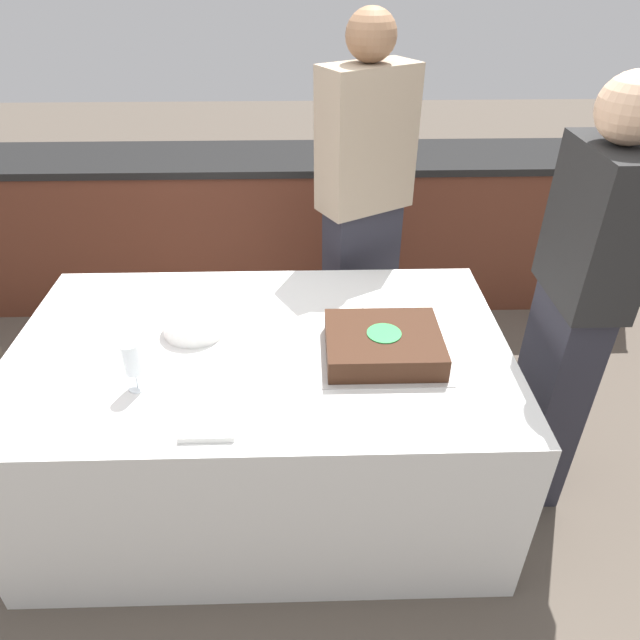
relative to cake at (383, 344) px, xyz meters
The scene contains 10 objects.
ground_plane 0.91m from the cake, behind, with size 14.00×14.00×0.00m, color brown.
back_counter 1.78m from the cake, 104.47° to the left, with size 4.40×0.58×0.92m.
dining_table 0.61m from the cake, behind, with size 1.80×1.09×0.74m.
cake is the anchor object (origin of this frame).
plate_stack 0.70m from the cake, 166.31° to the left, with size 0.23×0.23×0.06m.
wine_glass 0.84m from the cake, 169.22° to the right, with size 0.06×0.06×0.18m.
side_plate_near_cake 0.34m from the cake, 80.79° to the left, with size 0.20×0.20×0.00m.
utensil_pile 0.67m from the cake, 147.17° to the right, with size 0.16×0.09×0.02m.
person_cutting_cake 0.85m from the cake, 90.00° to the left, with size 0.45×0.37×1.76m.
person_seated_right 0.69m from the cake, ahead, with size 0.21×0.38×1.67m.
Camera 1 is at (0.17, -1.67, 1.96)m, focal length 32.00 mm.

